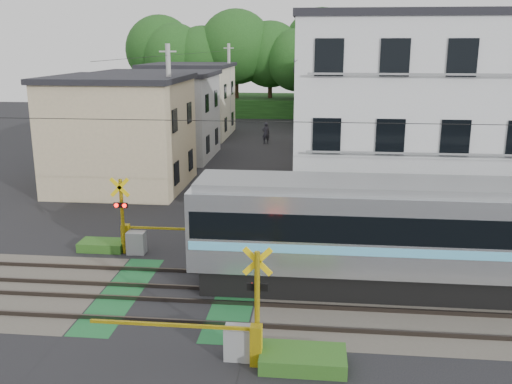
# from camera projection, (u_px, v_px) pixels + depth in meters

# --- Properties ---
(ground) EXTENTS (120.00, 120.00, 0.00)m
(ground) POSITION_uv_depth(u_px,v_px,m) (178.00, 295.00, 18.68)
(ground) COLOR black
(track_bed) EXTENTS (120.00, 120.00, 0.14)m
(track_bed) POSITION_uv_depth(u_px,v_px,m) (178.00, 294.00, 18.68)
(track_bed) COLOR #47423A
(track_bed) RESTS_ON ground
(crossing_signal_near) EXTENTS (4.74, 0.65, 3.09)m
(crossing_signal_near) POSITION_uv_depth(u_px,v_px,m) (241.00, 335.00, 14.73)
(crossing_signal_near) COLOR yellow
(crossing_signal_near) RESTS_ON ground
(crossing_signal_far) EXTENTS (4.74, 0.65, 3.09)m
(crossing_signal_far) POSITION_uv_depth(u_px,v_px,m) (134.00, 236.00, 22.28)
(crossing_signal_far) COLOR yellow
(crossing_signal_far) RESTS_ON ground
(apartment_block) EXTENTS (10.20, 8.36, 9.30)m
(apartment_block) POSITION_uv_depth(u_px,v_px,m) (408.00, 120.00, 25.78)
(apartment_block) COLOR silver
(apartment_block) RESTS_ON ground
(houses_row) EXTENTS (22.07, 31.35, 6.80)m
(houses_row) POSITION_uv_depth(u_px,v_px,m) (261.00, 109.00, 42.77)
(houses_row) COLOR #C5B28B
(houses_row) RESTS_ON ground
(tree_hill) EXTENTS (40.00, 12.76, 11.97)m
(tree_hill) POSITION_uv_depth(u_px,v_px,m) (276.00, 62.00, 63.65)
(tree_hill) COLOR #1F4C19
(tree_hill) RESTS_ON ground
(catenary) EXTENTS (60.00, 5.04, 7.00)m
(catenary) POSITION_uv_depth(u_px,v_px,m) (368.00, 191.00, 17.17)
(catenary) COLOR #2D2D33
(catenary) RESTS_ON ground
(utility_poles) EXTENTS (7.90, 42.00, 8.00)m
(utility_poles) POSITION_uv_depth(u_px,v_px,m) (239.00, 101.00, 39.89)
(utility_poles) COLOR #A5A5A0
(utility_poles) RESTS_ON ground
(pedestrian) EXTENTS (0.75, 0.62, 1.76)m
(pedestrian) POSITION_uv_depth(u_px,v_px,m) (266.00, 133.00, 46.65)
(pedestrian) COLOR #2C2B36
(pedestrian) RESTS_ON ground
(weed_patches) EXTENTS (10.25, 8.80, 0.40)m
(weed_patches) POSITION_uv_depth(u_px,v_px,m) (230.00, 294.00, 18.37)
(weed_patches) COLOR #2D5E1E
(weed_patches) RESTS_ON ground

